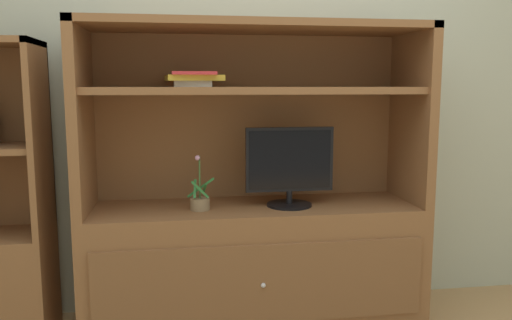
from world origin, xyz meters
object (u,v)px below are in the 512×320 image
at_px(tv_monitor, 290,166).
at_px(bookshelf_tall, 5,243).
at_px(media_console, 254,234).
at_px(potted_plant, 200,202).
at_px(magazine_stack, 193,79).

relative_size(tv_monitor, bookshelf_tall, 0.31).
xyz_separation_m(media_console, bookshelf_tall, (-1.26, 0.00, 0.01)).
bearing_deg(tv_monitor, bookshelf_tall, 178.06).
bearing_deg(tv_monitor, potted_plant, -177.93).
bearing_deg(bookshelf_tall, potted_plant, -3.87).
bearing_deg(media_console, bookshelf_tall, 179.87).
distance_m(media_console, magazine_stack, 0.88).
distance_m(potted_plant, magazine_stack, 0.62).
xyz_separation_m(potted_plant, magazine_stack, (-0.02, 0.06, 0.62)).
xyz_separation_m(magazine_stack, bookshelf_tall, (-0.95, 0.01, -0.81)).
bearing_deg(bookshelf_tall, media_console, -0.13).
distance_m(tv_monitor, magazine_stack, 0.67).
distance_m(tv_monitor, potted_plant, 0.50).
relative_size(media_console, potted_plant, 6.26).
xyz_separation_m(media_console, tv_monitor, (0.18, -0.05, 0.37)).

